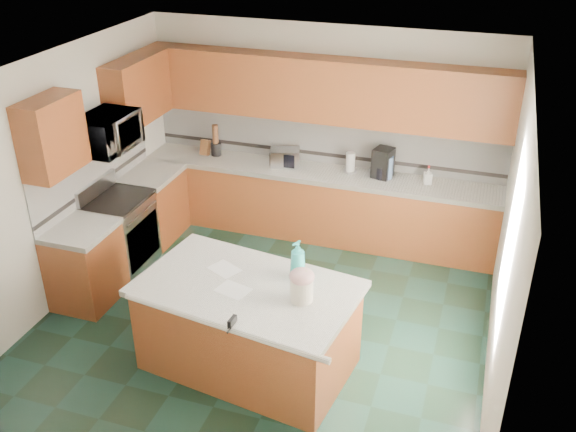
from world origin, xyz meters
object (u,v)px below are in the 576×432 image
at_px(island_top, 247,288).
at_px(treat_jar, 302,290).
at_px(island_base, 248,329).
at_px(toaster_oven, 285,157).
at_px(knife_block, 205,147).
at_px(soap_bottle_island, 298,260).
at_px(coffee_maker, 383,163).

bearing_deg(island_top, treat_jar, 2.49).
bearing_deg(island_base, toaster_oven, 109.64).
distance_m(island_base, treat_jar, 0.81).
relative_size(island_base, treat_jar, 8.88).
distance_m(treat_jar, knife_block, 3.58).
bearing_deg(soap_bottle_island, knife_block, 152.65).
bearing_deg(toaster_oven, coffee_maker, -15.76).
bearing_deg(island_top, toaster_oven, 109.64).
relative_size(island_base, toaster_oven, 5.09).
distance_m(soap_bottle_island, coffee_maker, 2.52).
bearing_deg(toaster_oven, soap_bottle_island, -86.11).
relative_size(knife_block, toaster_oven, 0.55).
xyz_separation_m(island_base, treat_jar, (0.54, -0.06, 0.60)).
bearing_deg(treat_jar, knife_block, 149.82).
distance_m(treat_jar, coffee_maker, 2.85).
bearing_deg(toaster_oven, island_top, -95.83).
distance_m(treat_jar, soap_bottle_island, 0.38).
xyz_separation_m(knife_block, toaster_oven, (1.13, 0.00, 0.01)).
xyz_separation_m(treat_jar, toaster_oven, (-1.09, 2.81, 0.00)).
distance_m(soap_bottle_island, toaster_oven, 2.65).
xyz_separation_m(island_top, treat_jar, (0.54, -0.06, 0.14)).
bearing_deg(knife_block, soap_bottle_island, -45.36).
xyz_separation_m(island_base, toaster_oven, (-0.55, 2.75, 0.60)).
bearing_deg(treat_jar, island_base, -164.34).
relative_size(island_top, soap_bottle_island, 5.23).
height_order(island_top, soap_bottle_island, soap_bottle_island).
height_order(island_base, coffee_maker, coffee_maker).
bearing_deg(knife_block, island_top, -54.07).
bearing_deg(island_top, coffee_maker, 83.91).
distance_m(island_base, island_top, 0.46).
bearing_deg(island_base, knife_block, 129.68).
xyz_separation_m(island_top, toaster_oven, (-0.55, 2.75, 0.14)).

